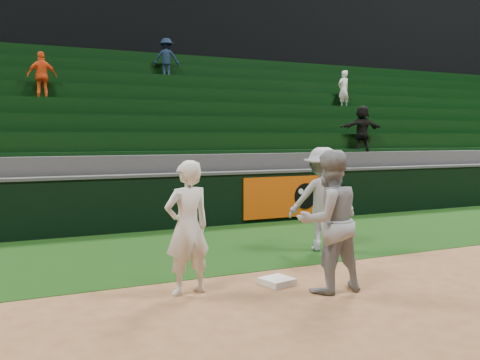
{
  "coord_description": "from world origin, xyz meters",
  "views": [
    {
      "loc": [
        -3.7,
        -6.26,
        2.07
      ],
      "look_at": [
        0.33,
        2.3,
        1.3
      ],
      "focal_mm": 40.0,
      "sensor_mm": 36.0,
      "label": 1
    }
  ],
  "objects_px": {
    "baserunner": "(329,221)",
    "base_coach": "(322,199)",
    "first_base": "(277,281)",
    "first_baseman": "(187,228)"
  },
  "relations": [
    {
      "from": "baserunner",
      "to": "base_coach",
      "type": "height_order",
      "value": "baserunner"
    },
    {
      "from": "baserunner",
      "to": "first_base",
      "type": "bearing_deg",
      "value": -50.87
    },
    {
      "from": "first_baseman",
      "to": "baserunner",
      "type": "xyz_separation_m",
      "value": [
        1.74,
        -0.7,
        0.07
      ]
    },
    {
      "from": "first_base",
      "to": "base_coach",
      "type": "distance_m",
      "value": 2.61
    },
    {
      "from": "base_coach",
      "to": "first_base",
      "type": "bearing_deg",
      "value": 60.72
    },
    {
      "from": "first_base",
      "to": "baserunner",
      "type": "bearing_deg",
      "value": -51.75
    },
    {
      "from": "first_base",
      "to": "base_coach",
      "type": "relative_size",
      "value": 0.21
    },
    {
      "from": "baserunner",
      "to": "first_baseman",
      "type": "bearing_deg",
      "value": -20.94
    },
    {
      "from": "first_baseman",
      "to": "first_base",
      "type": "bearing_deg",
      "value": 165.89
    },
    {
      "from": "first_baseman",
      "to": "base_coach",
      "type": "height_order",
      "value": "base_coach"
    }
  ]
}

